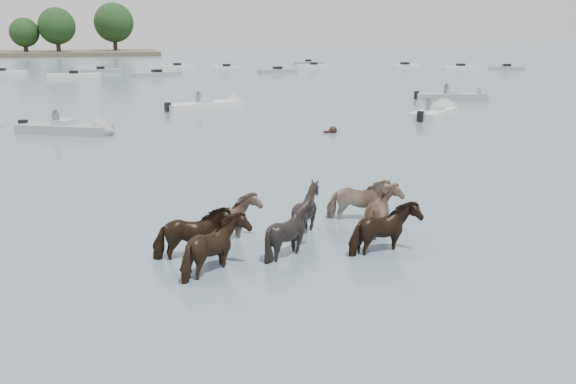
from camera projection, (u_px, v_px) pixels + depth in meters
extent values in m
plane|color=#4B5D6C|center=(270.00, 265.00, 14.22)|extent=(400.00, 400.00, 0.00)
imported|color=black|center=(193.00, 239.00, 14.48)|extent=(1.80, 0.82, 1.52)
imported|color=gray|center=(234.00, 225.00, 15.64)|extent=(1.73, 1.83, 1.45)
imported|color=black|center=(306.00, 213.00, 16.48)|extent=(1.61, 1.49, 1.54)
imported|color=gray|center=(359.00, 204.00, 17.51)|extent=(1.91, 1.27, 1.48)
imported|color=black|center=(218.00, 252.00, 13.59)|extent=(1.80, 1.91, 1.52)
imported|color=black|center=(291.00, 234.00, 14.78)|extent=(1.54, 1.41, 1.52)
imported|color=black|center=(384.00, 233.00, 14.88)|extent=(1.92, 1.22, 1.50)
imported|color=gray|center=(386.00, 216.00, 16.24)|extent=(1.59, 1.75, 1.52)
sphere|color=black|center=(333.00, 130.00, 33.06)|extent=(0.44, 0.44, 0.44)
cube|color=black|center=(328.00, 132.00, 33.02)|extent=(0.50, 0.22, 0.18)
cube|color=gray|center=(65.00, 130.00, 32.78)|extent=(5.00, 3.70, 0.55)
cone|color=gray|center=(107.00, 131.00, 32.29)|extent=(1.55, 1.84, 1.60)
cube|color=#99ADB7|center=(64.00, 123.00, 32.70)|extent=(1.24, 1.37, 0.35)
cube|color=black|center=(23.00, 125.00, 33.24)|extent=(0.47, 0.47, 0.60)
cylinder|color=#595966|center=(56.00, 119.00, 32.54)|extent=(0.36, 0.36, 0.70)
sphere|color=#595966|center=(55.00, 111.00, 32.43)|extent=(0.24, 0.24, 0.24)
cube|color=silver|center=(204.00, 106.00, 43.22)|extent=(5.76, 3.50, 0.55)
cone|color=silver|center=(238.00, 104.00, 44.86)|extent=(1.42, 1.82, 1.60)
cube|color=#99ADB7|center=(204.00, 101.00, 43.14)|extent=(1.15, 1.33, 0.35)
cube|color=black|center=(168.00, 107.00, 41.55)|extent=(0.45, 0.45, 0.60)
cylinder|color=#595966|center=(198.00, 98.00, 42.98)|extent=(0.36, 0.36, 0.70)
sphere|color=#595966|center=(198.00, 92.00, 42.87)|extent=(0.24, 0.24, 0.24)
cube|color=silver|center=(434.00, 114.00, 39.02)|extent=(4.73, 4.58, 0.55)
cone|color=silver|center=(446.00, 110.00, 41.10)|extent=(1.75, 1.78, 1.60)
cube|color=#99ADB7|center=(434.00, 109.00, 38.94)|extent=(1.35, 1.36, 0.35)
cube|color=black|center=(421.00, 116.00, 36.91)|extent=(0.49, 0.49, 0.60)
cylinder|color=#595966|center=(429.00, 106.00, 38.78)|extent=(0.36, 0.36, 0.70)
sphere|color=#595966|center=(429.00, 98.00, 38.67)|extent=(0.24, 0.24, 0.24)
cube|color=gray|center=(450.00, 97.00, 49.63)|extent=(5.61, 3.06, 0.55)
cone|color=gray|center=(484.00, 97.00, 49.62)|extent=(1.32, 1.79, 1.60)
cube|color=#99ADB7|center=(451.00, 92.00, 49.54)|extent=(1.09, 1.30, 0.35)
cube|color=black|center=(416.00, 95.00, 49.60)|extent=(0.44, 0.44, 0.60)
cylinder|color=#595966|center=(446.00, 90.00, 49.38)|extent=(0.36, 0.36, 0.70)
sphere|color=#595966|center=(447.00, 84.00, 49.27)|extent=(0.24, 0.24, 0.24)
cube|color=silver|center=(2.00, 73.00, 78.86)|extent=(6.13, 2.33, 0.60)
cube|color=black|center=(1.00, 70.00, 78.76)|extent=(1.13, 1.13, 0.50)
cube|color=silver|center=(74.00, 76.00, 73.48)|extent=(6.01, 1.57, 0.60)
cube|color=black|center=(74.00, 73.00, 73.39)|extent=(1.01, 1.01, 0.50)
cube|color=gray|center=(101.00, 71.00, 82.84)|extent=(5.45, 1.76, 0.60)
cube|color=black|center=(101.00, 68.00, 82.75)|extent=(1.05, 1.05, 0.50)
cube|color=gray|center=(157.00, 75.00, 76.03)|extent=(6.01, 3.47, 0.60)
cube|color=black|center=(157.00, 71.00, 75.94)|extent=(1.29, 1.29, 0.50)
cube|color=silver|center=(177.00, 67.00, 92.30)|extent=(4.71, 1.99, 0.60)
cube|color=black|center=(177.00, 65.00, 92.21)|extent=(1.10, 1.10, 0.50)
cube|color=silver|center=(227.00, 69.00, 89.24)|extent=(4.47, 2.87, 0.60)
cube|color=black|center=(227.00, 66.00, 89.15)|extent=(1.29, 1.29, 0.50)
cube|color=gray|center=(278.00, 71.00, 82.62)|extent=(5.26, 2.08, 0.60)
cube|color=black|center=(278.00, 68.00, 82.52)|extent=(1.11, 1.11, 0.50)
cube|color=silver|center=(313.00, 67.00, 94.13)|extent=(4.59, 1.95, 0.60)
cube|color=black|center=(313.00, 64.00, 94.04)|extent=(1.10, 1.10, 0.50)
cube|color=gray|center=(308.00, 63.00, 105.06)|extent=(5.20, 2.76, 0.60)
cube|color=black|center=(308.00, 61.00, 104.96)|extent=(1.23, 1.23, 0.50)
cube|color=silver|center=(405.00, 67.00, 94.51)|extent=(4.97, 2.62, 0.60)
cube|color=black|center=(405.00, 64.00, 94.42)|extent=(1.22, 1.22, 0.50)
cube|color=silver|center=(460.00, 68.00, 90.64)|extent=(5.61, 1.60, 0.60)
cube|color=black|center=(461.00, 65.00, 90.54)|extent=(1.02, 1.02, 0.50)
cube|color=gray|center=(507.00, 68.00, 89.65)|extent=(4.92, 3.03, 0.60)
cube|color=black|center=(507.00, 66.00, 89.56)|extent=(1.28, 1.28, 0.50)
cylinder|color=#382619|center=(26.00, 50.00, 142.02)|extent=(1.00, 1.00, 2.92)
sphere|color=black|center=(24.00, 32.00, 141.09)|extent=(6.48, 6.48, 6.48)
cylinder|color=#382619|center=(59.00, 48.00, 143.11)|extent=(1.00, 1.00, 3.70)
sphere|color=black|center=(57.00, 26.00, 141.93)|extent=(8.21, 8.21, 8.21)
cylinder|color=#382619|center=(115.00, 46.00, 153.04)|extent=(1.00, 1.00, 4.20)
sphere|color=black|center=(114.00, 23.00, 151.69)|extent=(9.34, 9.34, 9.34)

